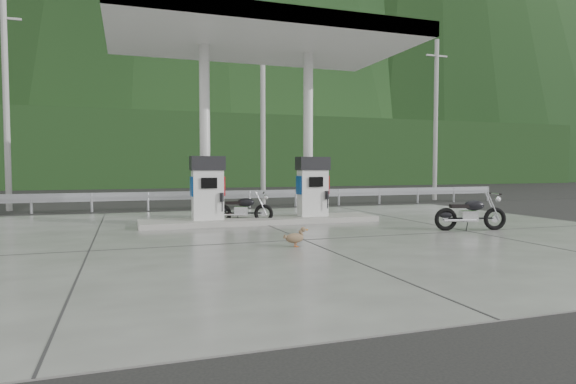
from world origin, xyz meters
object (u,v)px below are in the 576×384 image
object	(u,v)px
motorcycle_right	(470,214)
motorcycle_left	(243,209)
gas_pump_left	(208,188)
gas_pump_right	(313,187)
duck	(295,238)

from	to	relation	value
motorcycle_right	motorcycle_left	bearing A→B (deg)	160.56
gas_pump_left	motorcycle_right	size ratio (longest dim) A/B	1.01
gas_pump_right	motorcycle_left	bearing A→B (deg)	175.02
duck	gas_pump_left	bearing A→B (deg)	100.91
gas_pump_left	gas_pump_right	distance (m)	3.20
gas_pump_left	motorcycle_left	xyz separation A→B (m)	(1.06, 0.19, -0.65)
duck	gas_pump_right	bearing A→B (deg)	60.59
gas_pump_right	duck	distance (m)	4.87
gas_pump_left	gas_pump_right	world-z (taller)	same
motorcycle_right	gas_pump_right	bearing A→B (deg)	147.36
gas_pump_right	motorcycle_right	world-z (taller)	gas_pump_right
motorcycle_right	duck	xyz separation A→B (m)	(-5.20, -0.97, -0.25)
motorcycle_left	motorcycle_right	size ratio (longest dim) A/B	0.93
gas_pump_left	duck	world-z (taller)	gas_pump_left
motorcycle_right	gas_pump_left	bearing A→B (deg)	166.57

